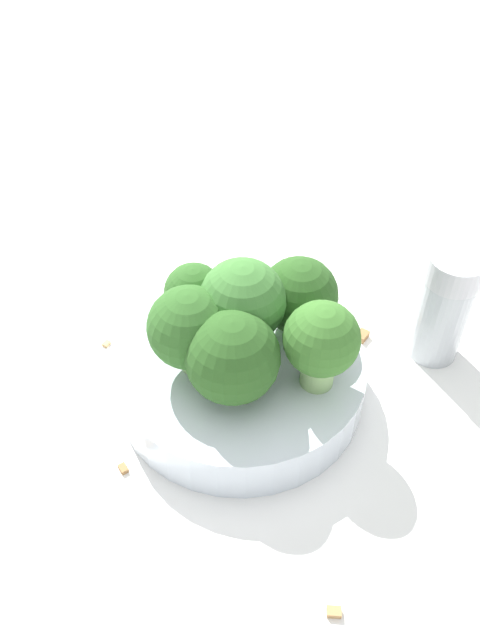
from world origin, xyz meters
TOP-DOWN VIEW (x-y plane):
  - ground_plane at (0.00, 0.00)m, footprint 3.00×3.00m
  - bowl at (0.00, 0.00)m, footprint 0.16×0.16m
  - broccoli_floret_0 at (-0.02, -0.03)m, footprint 0.04×0.04m
  - broccoli_floret_1 at (-0.01, 0.00)m, footprint 0.05×0.05m
  - broccoli_floret_2 at (-0.03, 0.03)m, footprint 0.05×0.05m
  - broccoli_floret_3 at (0.03, 0.00)m, footprint 0.05×0.05m
  - broccoli_floret_4 at (0.01, 0.05)m, footprint 0.04×0.04m
  - broccoli_floret_5 at (0.01, -0.03)m, footprint 0.05×0.05m
  - pepper_shaker at (-0.06, 0.12)m, footprint 0.03×0.03m
  - almond_crumb_0 at (0.13, 0.07)m, footprint 0.01×0.01m
  - almond_crumb_1 at (-0.06, 0.08)m, footprint 0.01×0.01m
  - almond_crumb_2 at (-0.09, 0.01)m, footprint 0.01×0.01m
  - almond_crumb_3 at (-0.03, -0.10)m, footprint 0.01×0.01m
  - almond_crumb_4 at (0.07, -0.06)m, footprint 0.01×0.01m

SIDE VIEW (x-z plane):
  - ground_plane at x=0.00m, z-range 0.00..0.00m
  - almond_crumb_3 at x=-0.03m, z-range 0.00..0.01m
  - almond_crumb_4 at x=0.07m, z-range 0.00..0.01m
  - almond_crumb_0 at x=0.13m, z-range 0.00..0.01m
  - almond_crumb_2 at x=-0.09m, z-range 0.00..0.01m
  - almond_crumb_1 at x=-0.06m, z-range 0.00..0.01m
  - bowl at x=0.00m, z-range 0.00..0.03m
  - pepper_shaker at x=-0.06m, z-range 0.00..0.08m
  - broccoli_floret_2 at x=-0.03m, z-range 0.03..0.08m
  - broccoli_floret_0 at x=-0.02m, z-range 0.03..0.08m
  - broccoli_floret_3 at x=0.03m, z-range 0.03..0.09m
  - broccoli_floret_5 at x=0.01m, z-range 0.03..0.09m
  - broccoli_floret_4 at x=0.01m, z-range 0.04..0.09m
  - broccoli_floret_1 at x=-0.01m, z-range 0.04..0.10m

